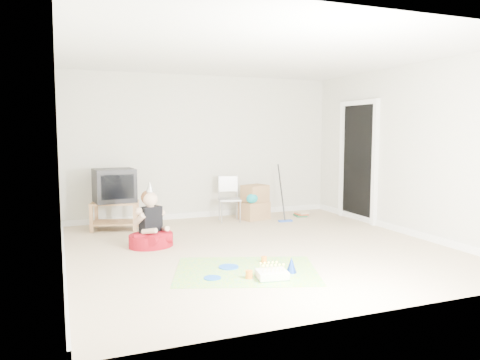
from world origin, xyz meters
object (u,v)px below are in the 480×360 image
object	(u,v)px
tv_stand	(115,213)
cardboard_boxes	(254,203)
crt_tv	(114,185)
seated_woman	(151,232)
birthday_cake	(272,275)
folding_chair	(230,199)

from	to	relation	value
tv_stand	cardboard_boxes	distance (m)	2.46
crt_tv	seated_woman	bearing A→B (deg)	-81.27
cardboard_boxes	birthday_cake	bearing A→B (deg)	-109.93
tv_stand	crt_tv	world-z (taller)	crt_tv
folding_chair	cardboard_boxes	xyz separation A→B (m)	(0.50, 0.05, -0.10)
cardboard_boxes	birthday_cake	size ratio (longest dim) A/B	1.72
tv_stand	cardboard_boxes	world-z (taller)	cardboard_boxes
tv_stand	birthday_cake	distance (m)	3.48
folding_chair	seated_woman	bearing A→B (deg)	-141.54
birthday_cake	crt_tv	bearing A→B (deg)	111.66
tv_stand	crt_tv	size ratio (longest dim) A/B	1.33
folding_chair	cardboard_boxes	size ratio (longest dim) A/B	1.31
folding_chair	seated_woman	distance (m)	2.10
crt_tv	seated_woman	xyz separation A→B (m)	(0.33, -1.31, -0.52)
cardboard_boxes	birthday_cake	xyz separation A→B (m)	(-1.18, -3.26, -0.25)
crt_tv	tv_stand	bearing A→B (deg)	-77.10
crt_tv	birthday_cake	size ratio (longest dim) A/B	1.72
folding_chair	seated_woman	world-z (taller)	seated_woman
birthday_cake	tv_stand	bearing A→B (deg)	111.66
tv_stand	folding_chair	size ratio (longest dim) A/B	1.02
seated_woman	birthday_cake	distance (m)	2.14
seated_woman	birthday_cake	size ratio (longest dim) A/B	2.54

